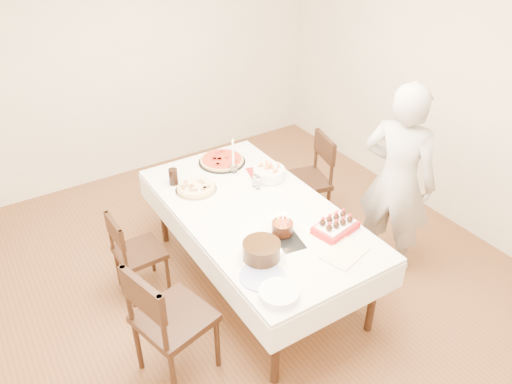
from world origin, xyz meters
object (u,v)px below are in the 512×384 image
chair_left_savory (140,252)px  pizza_white (196,188)px  person (397,181)px  layer_cake (261,251)px  chair_right_savory (304,181)px  pasta_bowl (269,173)px  chair_left_dessert (174,318)px  dining_table (256,246)px  taper_candle (233,155)px  birthday_cake (282,224)px  strawberry_box (336,226)px  pizza_pepperoni (222,160)px  cola_glass (173,177)px

chair_left_savory → pizza_white: 0.70m
person → layer_cake: person is taller
chair_right_savory → pasta_bowl: size_ratio=3.36×
chair_right_savory → chair_left_dessert: (-1.83, -0.98, 0.03)m
dining_table → taper_candle: bearing=76.4°
birthday_cake → strawberry_box: (0.36, -0.18, -0.05)m
dining_table → layer_cake: 0.74m
chair_left_dessert → pizza_pepperoni: bearing=-144.8°
dining_table → pizza_pepperoni: (0.14, 0.82, 0.40)m
dining_table → birthday_cake: size_ratio=13.50×
pizza_white → layer_cake: layer_cake is taller
pizza_pepperoni → taper_candle: bearing=-88.9°
pasta_bowl → strawberry_box: 0.90m
dining_table → chair_left_dessert: (-0.95, -0.47, 0.11)m
pasta_bowl → chair_left_savory: bearing=176.3°
chair_right_savory → taper_candle: size_ratio=2.77×
pizza_pepperoni → cola_glass: size_ratio=3.00×
pizza_pepperoni → birthday_cake: bearing=-97.0°
chair_left_dessert → taper_candle: (1.10, 1.08, 0.43)m
cola_glass → chair_left_dessert: bearing=-115.4°
chair_right_savory → taper_candle: (-0.73, 0.10, 0.45)m
chair_left_dessert → strawberry_box: bearing=162.0°
taper_candle → person: bearing=-46.5°
chair_left_savory → pasta_bowl: pasta_bowl is taller
cola_glass → person: bearing=-36.6°
chair_right_savory → chair_left_dessert: chair_left_dessert is taller
chair_left_dessert → strawberry_box: chair_left_dessert is taller
dining_table → person: (1.12, -0.41, 0.49)m
chair_left_savory → chair_left_dessert: 0.91m
chair_left_dessert → pasta_bowl: bearing=-162.3°
chair_left_savory → cola_glass: cola_glass is taller
chair_right_savory → dining_table: bearing=-136.5°
chair_left_dessert → person: (2.07, 0.06, 0.37)m
layer_cake → strawberry_box: bearing=-2.6°
person → taper_candle: size_ratio=5.16×
pizza_white → birthday_cake: (0.27, -0.88, 0.07)m
pizza_white → strawberry_box: size_ratio=1.07×
person → pizza_white: person is taller
pasta_bowl → cola_glass: cola_glass is taller
dining_table → pizza_pepperoni: 0.92m
chair_right_savory → pizza_pepperoni: (-0.74, 0.31, 0.31)m
taper_candle → layer_cake: size_ratio=0.99×
chair_right_savory → pizza_pepperoni: 0.86m
cola_glass → strawberry_box: 1.46m
person → birthday_cake: bearing=63.3°
pizza_white → pizza_pepperoni: 0.52m
birthday_cake → strawberry_box: 0.40m
person → strawberry_box: 0.78m
cola_glass → pizza_pepperoni: bearing=11.7°
chair_left_savory → layer_cake: size_ratio=2.33×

